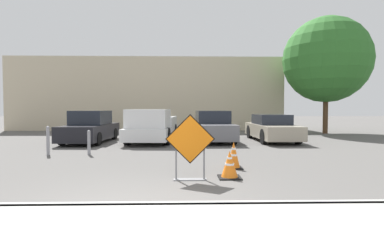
{
  "coord_description": "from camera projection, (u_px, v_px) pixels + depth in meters",
  "views": [
    {
      "loc": [
        0.91,
        -4.77,
        1.67
      ],
      "look_at": [
        1.3,
        10.53,
        1.07
      ],
      "focal_mm": 28.0,
      "sensor_mm": 36.0,
      "label": 1
    }
  ],
  "objects": [
    {
      "name": "ground_plane",
      "position": [
        166.0,
        142.0,
        14.8
      ],
      "size": [
        96.0,
        96.0,
        0.0
      ],
      "primitive_type": "plane",
      "color": "#565451"
    },
    {
      "name": "traffic_cone_nearest",
      "position": [
        230.0,
        165.0,
        7.14
      ],
      "size": [
        0.54,
        0.54,
        0.65
      ],
      "color": "black",
      "rests_on": "ground_plane"
    },
    {
      "name": "building_facade_backdrop",
      "position": [
        149.0,
        95.0,
        24.69
      ],
      "size": [
        20.81,
        5.0,
        5.52
      ],
      "color": "beige",
      "rests_on": "ground_plane"
    },
    {
      "name": "parked_car_second",
      "position": [
        213.0,
        127.0,
        15.24
      ],
      "size": [
        1.97,
        4.57,
        1.54
      ],
      "rotation": [
        0.0,
        0.0,
        3.17
      ],
      "color": "slate",
      "rests_on": "ground_plane"
    },
    {
      "name": "bollard_second",
      "position": [
        48.0,
        140.0,
        10.65
      ],
      "size": [
        0.12,
        0.12,
        1.04
      ],
      "color": "gray",
      "rests_on": "ground_plane"
    },
    {
      "name": "bollard_nearest",
      "position": [
        89.0,
        142.0,
        10.69
      ],
      "size": [
        0.12,
        0.12,
        0.89
      ],
      "color": "gray",
      "rests_on": "ground_plane"
    },
    {
      "name": "traffic_cone_second",
      "position": [
        234.0,
        155.0,
        8.31
      ],
      "size": [
        0.47,
        0.47,
        0.74
      ],
      "color": "black",
      "rests_on": "ground_plane"
    },
    {
      "name": "road_closed_sign",
      "position": [
        190.0,
        144.0,
        6.88
      ],
      "size": [
        1.14,
        0.2,
        1.53
      ],
      "color": "black",
      "rests_on": "ground_plane"
    },
    {
      "name": "curb_lip",
      "position": [
        128.0,
        208.0,
        4.81
      ],
      "size": [
        30.01,
        0.2,
        0.14
      ],
      "color": "#999993",
      "rests_on": "ground_plane"
    },
    {
      "name": "street_tree_behind_lot",
      "position": [
        326.0,
        60.0,
        19.63
      ],
      "size": [
        5.58,
        5.58,
        7.64
      ],
      "color": "#513823",
      "rests_on": "ground_plane"
    },
    {
      "name": "parked_car_nearest",
      "position": [
        90.0,
        128.0,
        14.67
      ],
      "size": [
        1.98,
        4.25,
        1.55
      ],
      "rotation": [
        0.0,
        0.0,
        3.09
      ],
      "color": "black",
      "rests_on": "ground_plane"
    },
    {
      "name": "parked_car_third",
      "position": [
        272.0,
        128.0,
        15.29
      ],
      "size": [
        1.85,
        4.63,
        1.35
      ],
      "rotation": [
        0.0,
        0.0,
        3.15
      ],
      "color": "#A39984",
      "rests_on": "ground_plane"
    },
    {
      "name": "pickup_truck",
      "position": [
        152.0,
        127.0,
        14.78
      ],
      "size": [
        2.33,
        5.39,
        1.62
      ],
      "rotation": [
        0.0,
        0.0,
        3.07
      ],
      "color": "silver",
      "rests_on": "ground_plane"
    }
  ]
}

